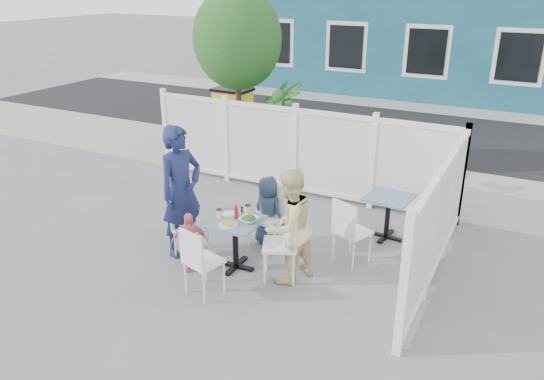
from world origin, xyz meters
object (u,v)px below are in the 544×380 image
at_px(main_table, 235,231).
at_px(boy, 268,211).
at_px(chair_right, 287,238).
at_px(chair_back, 269,211).
at_px(spare_table, 388,206).
at_px(toddler, 189,242).
at_px(woman, 289,226).
at_px(chair_left, 187,223).
at_px(chair_near, 199,257).
at_px(utility_cabinet, 233,122).
at_px(man, 181,191).

distance_m(main_table, boy, 0.84).
height_order(chair_right, boy, boy).
bearing_deg(chair_back, spare_table, -136.22).
relative_size(chair_right, toddler, 1.20).
xyz_separation_m(spare_table, woman, (-0.81, -1.77, 0.24)).
xyz_separation_m(chair_back, boy, (-0.02, 0.02, -0.01)).
distance_m(main_table, chair_left, 0.79).
height_order(spare_table, chair_left, chair_left).
xyz_separation_m(spare_table, chair_right, (-0.85, -1.77, 0.06)).
xyz_separation_m(chair_right, chair_near, (-0.79, -0.85, -0.06)).
xyz_separation_m(chair_left, chair_back, (0.87, 0.83, 0.03)).
bearing_deg(chair_right, chair_back, 16.79).
distance_m(main_table, woman, 0.80).
bearing_deg(main_table, utility_cabinet, 121.51).
xyz_separation_m(main_table, boy, (0.06, 0.83, -0.02)).
bearing_deg(chair_near, chair_right, 62.20).
bearing_deg(woman, chair_back, -118.94).
bearing_deg(utility_cabinet, chair_near, -61.16).
bearing_deg(chair_near, utility_cabinet, 132.17).
height_order(boy, toddler, boy).
xyz_separation_m(boy, toddler, (-0.59, -1.16, -0.11)).
bearing_deg(main_table, toddler, -147.96).
xyz_separation_m(spare_table, chair_back, (-1.50, -1.02, 0.01)).
bearing_deg(toddler, spare_table, 7.87).
xyz_separation_m(woman, toddler, (-1.30, -0.39, -0.35)).
relative_size(main_table, chair_near, 0.79).
xyz_separation_m(chair_back, toddler, (-0.61, -1.14, -0.12)).
height_order(chair_near, toddler, chair_near).
distance_m(main_table, chair_back, 0.82).
relative_size(main_table, toddler, 0.85).
xyz_separation_m(main_table, toddler, (-0.53, -0.33, -0.13)).
relative_size(chair_near, man, 0.48).
bearing_deg(man, chair_left, -103.94).
distance_m(main_table, spare_table, 2.42).
relative_size(utility_cabinet, toddler, 1.67).
relative_size(chair_left, chair_near, 0.97).
distance_m(chair_back, boy, 0.03).
xyz_separation_m(utility_cabinet, woman, (3.49, -4.37, 0.07)).
bearing_deg(chair_left, utility_cabinet, -147.80).
relative_size(main_table, boy, 0.67).
relative_size(chair_back, boy, 0.88).
bearing_deg(woman, chair_right, -78.94).
xyz_separation_m(spare_table, chair_near, (-1.63, -2.62, -0.00)).
xyz_separation_m(man, woman, (1.66, 0.02, -0.18)).
distance_m(chair_right, man, 1.67).
bearing_deg(chair_near, main_table, 101.57).
height_order(utility_cabinet, chair_near, utility_cabinet).
bearing_deg(chair_near, boy, 101.16).
distance_m(woman, boy, 1.08).
bearing_deg(chair_back, toddler, 71.59).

